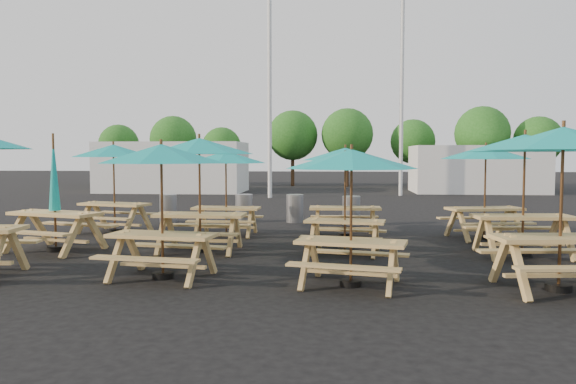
# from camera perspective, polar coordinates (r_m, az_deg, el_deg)

# --- Properties ---
(ground) EXTENTS (120.00, 120.00, 0.00)m
(ground) POSITION_cam_1_polar(r_m,az_deg,el_deg) (13.30, -0.58, -5.15)
(ground) COLOR black
(ground) RESTS_ON ground
(picnic_unit_1) EXTENTS (2.37, 2.20, 2.53)m
(picnic_unit_1) POSITION_cam_1_polar(r_m,az_deg,el_deg) (13.00, -22.61, -1.04)
(picnic_unit_1) COLOR tan
(picnic_unit_1) RESTS_ON ground
(picnic_unit_2) EXTENTS (2.72, 2.72, 2.37)m
(picnic_unit_2) POSITION_cam_1_polar(r_m,az_deg,el_deg) (15.56, -17.31, 3.58)
(picnic_unit_2) COLOR tan
(picnic_unit_2) RESTS_ON ground
(picnic_unit_3) EXTENTS (2.41, 2.41, 2.26)m
(picnic_unit_3) POSITION_cam_1_polar(r_m,az_deg,el_deg) (9.50, -12.75, 3.13)
(picnic_unit_3) COLOR tan
(picnic_unit_3) RESTS_ON ground
(picnic_unit_4) EXTENTS (2.34, 2.34, 2.45)m
(picnic_unit_4) POSITION_cam_1_polar(r_m,az_deg,el_deg) (12.05, -9.00, 4.04)
(picnic_unit_4) COLOR tan
(picnic_unit_4) RESTS_ON ground
(picnic_unit_5) EXTENTS (2.13, 2.13, 2.18)m
(picnic_unit_5) POSITION_cam_1_polar(r_m,az_deg,el_deg) (14.44, -6.33, 3.10)
(picnic_unit_5) COLOR tan
(picnic_unit_5) RESTS_ON ground
(picnic_unit_6) EXTENTS (2.44, 2.44, 2.17)m
(picnic_unit_6) POSITION_cam_1_polar(r_m,az_deg,el_deg) (8.77, 6.46, 2.63)
(picnic_unit_6) COLOR tan
(picnic_unit_6) RESTS_ON ground
(picnic_unit_7) EXTENTS (2.28, 2.28, 2.11)m
(picnic_unit_7) POSITION_cam_1_polar(r_m,az_deg,el_deg) (11.74, 5.84, 2.63)
(picnic_unit_7) COLOR tan
(picnic_unit_7) RESTS_ON ground
(picnic_unit_8) EXTENTS (2.17, 2.17, 2.27)m
(picnic_unit_8) POSITION_cam_1_polar(r_m,az_deg,el_deg) (14.16, 5.85, 3.39)
(picnic_unit_8) COLOR tan
(picnic_unit_8) RESTS_ON ground
(picnic_unit_9) EXTENTS (2.63, 2.63, 2.50)m
(picnic_unit_9) POSITION_cam_1_polar(r_m,az_deg,el_deg) (9.35, 26.16, 4.12)
(picnic_unit_9) COLOR tan
(picnic_unit_9) RESTS_ON ground
(picnic_unit_10) EXTENTS (2.52, 2.52, 2.50)m
(picnic_unit_10) POSITION_cam_1_polar(r_m,az_deg,el_deg) (12.34, 22.93, 4.02)
(picnic_unit_10) COLOR tan
(picnic_unit_10) RESTS_ON ground
(picnic_unit_11) EXTENTS (2.66, 2.66, 2.31)m
(picnic_unit_11) POSITION_cam_1_polar(r_m,az_deg,el_deg) (14.58, 19.45, 3.35)
(picnic_unit_11) COLOR tan
(picnic_unit_11) RESTS_ON ground
(waste_bin_0) EXTENTS (0.53, 0.53, 0.86)m
(waste_bin_0) POSITION_cam_1_polar(r_m,az_deg,el_deg) (17.70, -12.07, -1.63)
(waste_bin_0) COLOR gray
(waste_bin_0) RESTS_ON ground
(waste_bin_1) EXTENTS (0.53, 0.53, 0.86)m
(waste_bin_1) POSITION_cam_1_polar(r_m,az_deg,el_deg) (17.43, -4.49, -1.64)
(waste_bin_1) COLOR gray
(waste_bin_1) RESTS_ON ground
(waste_bin_2) EXTENTS (0.53, 0.53, 0.86)m
(waste_bin_2) POSITION_cam_1_polar(r_m,az_deg,el_deg) (17.27, 0.71, -1.67)
(waste_bin_2) COLOR gray
(waste_bin_2) RESTS_ON ground
(waste_bin_3) EXTENTS (0.53, 0.53, 0.86)m
(waste_bin_3) POSITION_cam_1_polar(r_m,az_deg,el_deg) (16.70, 6.45, -1.88)
(waste_bin_3) COLOR gray
(waste_bin_3) RESTS_ON ground
(mast_0) EXTENTS (0.20, 0.20, 12.00)m
(mast_0) POSITION_cam_1_polar(r_m,az_deg,el_deg) (27.56, -1.88, 11.95)
(mast_0) COLOR silver
(mast_0) RESTS_ON ground
(mast_1) EXTENTS (0.20, 0.20, 12.00)m
(mast_1) POSITION_cam_1_polar(r_m,az_deg,el_deg) (29.52, 11.50, 11.33)
(mast_1) COLOR silver
(mast_1) RESTS_ON ground
(event_tent_0) EXTENTS (8.00, 4.00, 2.80)m
(event_tent_0) POSITION_cam_1_polar(r_m,az_deg,el_deg) (32.45, -11.58, 2.49)
(event_tent_0) COLOR silver
(event_tent_0) RESTS_ON ground
(event_tent_1) EXTENTS (7.00, 4.00, 2.60)m
(event_tent_1) POSITION_cam_1_polar(r_m,az_deg,el_deg) (33.00, 18.60, 2.22)
(event_tent_1) COLOR silver
(event_tent_1) RESTS_ON ground
(tree_0) EXTENTS (2.80, 2.80, 4.24)m
(tree_0) POSITION_cam_1_polar(r_m,az_deg,el_deg) (41.30, -16.82, 4.64)
(tree_0) COLOR #382314
(tree_0) RESTS_ON ground
(tree_1) EXTENTS (3.11, 3.11, 4.72)m
(tree_1) POSITION_cam_1_polar(r_m,az_deg,el_deg) (38.61, -11.58, 5.28)
(tree_1) COLOR #382314
(tree_1) RESTS_ON ground
(tree_2) EXTENTS (2.59, 2.59, 3.93)m
(tree_2) POSITION_cam_1_polar(r_m,az_deg,el_deg) (37.53, -6.75, 4.57)
(tree_2) COLOR #382314
(tree_2) RESTS_ON ground
(tree_3) EXTENTS (3.36, 3.36, 5.09)m
(tree_3) POSITION_cam_1_polar(r_m,az_deg,el_deg) (37.94, 0.48, 5.77)
(tree_3) COLOR #382314
(tree_3) RESTS_ON ground
(tree_4) EXTENTS (3.41, 3.41, 5.17)m
(tree_4) POSITION_cam_1_polar(r_m,az_deg,el_deg) (37.37, 6.04, 5.86)
(tree_4) COLOR #382314
(tree_4) RESTS_ON ground
(tree_5) EXTENTS (2.94, 2.94, 4.45)m
(tree_5) POSITION_cam_1_polar(r_m,az_deg,el_deg) (38.09, 12.57, 5.02)
(tree_5) COLOR #382314
(tree_5) RESTS_ON ground
(tree_6) EXTENTS (3.38, 3.38, 5.13)m
(tree_6) POSITION_cam_1_polar(r_m,az_deg,el_deg) (37.09, 19.12, 5.64)
(tree_6) COLOR #382314
(tree_6) RESTS_ON ground
(tree_7) EXTENTS (2.95, 2.95, 4.48)m
(tree_7) POSITION_cam_1_polar(r_m,az_deg,el_deg) (38.07, 24.07, 4.81)
(tree_7) COLOR #382314
(tree_7) RESTS_ON ground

